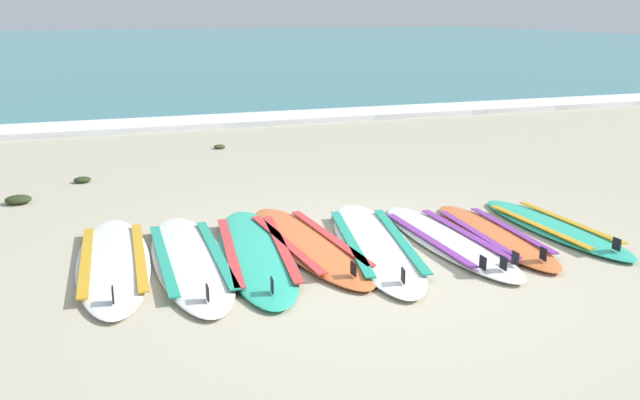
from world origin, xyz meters
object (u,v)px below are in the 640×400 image
at_px(surfboard_4, 375,243).
at_px(surfboard_3, 308,243).
at_px(surfboard_2, 256,252).
at_px(surfboard_5, 447,240).
at_px(surfboard_0, 113,261).
at_px(surfboard_6, 493,235).
at_px(surfboard_1, 190,259).
at_px(surfboard_7, 553,227).

bearing_deg(surfboard_4, surfboard_3, 160.22).
relative_size(surfboard_2, surfboard_5, 1.14).
xyz_separation_m(surfboard_0, surfboard_6, (3.47, -0.44, 0.00)).
relative_size(surfboard_1, surfboard_6, 1.22).
height_order(surfboard_0, surfboard_2, same).
xyz_separation_m(surfboard_3, surfboard_5, (1.26, -0.33, 0.00)).
bearing_deg(surfboard_6, surfboard_7, 0.79).
xyz_separation_m(surfboard_4, surfboard_5, (0.68, -0.12, 0.00)).
relative_size(surfboard_3, surfboard_7, 1.17).
bearing_deg(surfboard_7, surfboard_6, -179.21).
relative_size(surfboard_2, surfboard_3, 1.05).
height_order(surfboard_4, surfboard_6, same).
xyz_separation_m(surfboard_2, surfboard_5, (1.77, -0.26, 0.00)).
relative_size(surfboard_2, surfboard_7, 1.23).
bearing_deg(surfboard_2, surfboard_6, -6.89).
distance_m(surfboard_2, surfboard_4, 1.10).
distance_m(surfboard_5, surfboard_7, 1.18).
height_order(surfboard_3, surfboard_4, same).
distance_m(surfboard_0, surfboard_5, 3.01).
bearing_deg(surfboard_1, surfboard_7, -4.44).
bearing_deg(surfboard_6, surfboard_3, 168.86).
xyz_separation_m(surfboard_4, surfboard_7, (1.86, -0.13, 0.00)).
bearing_deg(surfboard_7, surfboard_1, 175.56).
bearing_deg(surfboard_1, surfboard_3, 3.27).
distance_m(surfboard_3, surfboard_5, 1.30).
height_order(surfboard_2, surfboard_5, same).
relative_size(surfboard_5, surfboard_6, 1.11).
bearing_deg(surfboard_5, surfboard_0, 171.81).
distance_m(surfboard_1, surfboard_3, 1.09).
xyz_separation_m(surfboard_1, surfboard_7, (3.53, -0.27, 0.00)).
xyz_separation_m(surfboard_2, surfboard_4, (1.09, -0.14, -0.00)).
bearing_deg(surfboard_0, surfboard_1, -13.97).
relative_size(surfboard_1, surfboard_7, 1.20).
xyz_separation_m(surfboard_1, surfboard_3, (1.09, 0.06, 0.00)).
bearing_deg(surfboard_5, surfboard_6, -1.38).
height_order(surfboard_0, surfboard_4, same).
bearing_deg(surfboard_2, surfboard_3, 8.13).
bearing_deg(surfboard_1, surfboard_6, -5.70).
relative_size(surfboard_4, surfboard_6, 1.29).
relative_size(surfboard_1, surfboard_2, 0.97).
bearing_deg(surfboard_7, surfboard_0, 174.09).
bearing_deg(surfboard_5, surfboard_4, 169.64).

